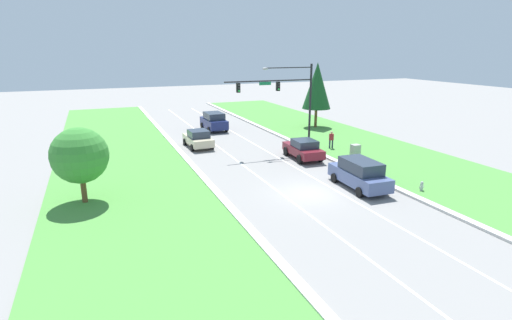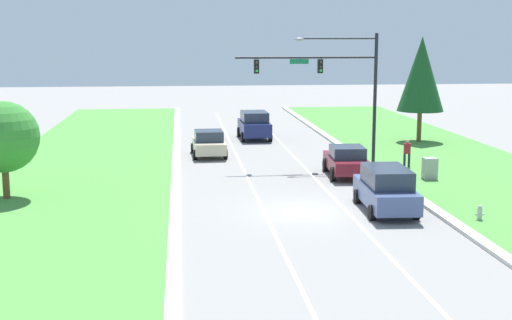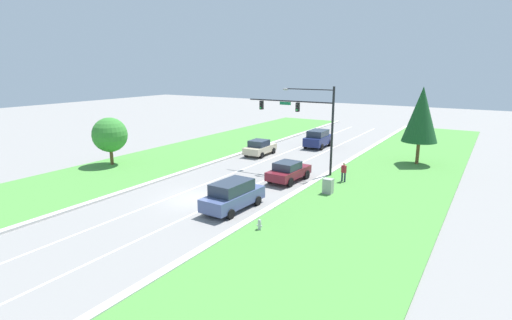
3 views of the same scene
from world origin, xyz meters
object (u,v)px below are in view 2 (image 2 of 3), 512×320
at_px(navy_suv, 254,125).
at_px(oak_near_left_tree, 3,137).
at_px(conifer_near_right_tree, 421,74).
at_px(fire_hydrant, 480,213).
at_px(pedestrian, 407,152).
at_px(slate_blue_suv, 386,189).
at_px(utility_cabinet, 430,169).
at_px(champagne_sedan, 209,143).
at_px(burgundy_sedan, 347,161).
at_px(traffic_signal_mast, 335,77).

bearing_deg(navy_suv, oak_near_left_tree, -127.44).
bearing_deg(conifer_near_right_tree, fire_hydrant, -102.49).
bearing_deg(conifer_near_right_tree, pedestrian, -112.54).
bearing_deg(slate_blue_suv, utility_cabinet, 58.75).
xyz_separation_m(champagne_sedan, fire_hydrant, (10.47, -17.49, -0.49)).
bearing_deg(conifer_near_right_tree, utility_cabinet, -106.50).
xyz_separation_m(burgundy_sedan, slate_blue_suv, (-0.12, -7.94, 0.13)).
bearing_deg(conifer_near_right_tree, champagne_sedan, -164.19).
xyz_separation_m(navy_suv, champagne_sedan, (-3.68, -7.26, -0.23)).
relative_size(pedestrian, conifer_near_right_tree, 0.22).
xyz_separation_m(pedestrian, oak_near_left_tree, (-21.18, -5.99, 2.04)).
height_order(utility_cabinet, fire_hydrant, utility_cabinet).
height_order(traffic_signal_mast, burgundy_sedan, traffic_signal_mast).
distance_m(burgundy_sedan, fire_hydrant, 10.61).
relative_size(pedestrian, oak_near_left_tree, 0.36).
bearing_deg(navy_suv, conifer_near_right_tree, -15.45).
height_order(traffic_signal_mast, navy_suv, traffic_signal_mast).
xyz_separation_m(burgundy_sedan, champagne_sedan, (-7.22, 7.41, -0.03)).
distance_m(slate_blue_suv, oak_near_left_tree, 17.59).
distance_m(traffic_signal_mast, oak_near_left_tree, 18.74).
bearing_deg(pedestrian, conifer_near_right_tree, -100.09).
bearing_deg(oak_near_left_tree, utility_cabinet, 6.32).
distance_m(conifer_near_right_tree, oak_near_left_tree, 29.76).
bearing_deg(burgundy_sedan, slate_blue_suv, -87.67).
relative_size(slate_blue_suv, utility_cabinet, 4.16).
bearing_deg(burgundy_sedan, conifer_near_right_tree, 58.65).
xyz_separation_m(champagne_sedan, oak_near_left_tree, (-9.91, -11.36, 2.15)).
bearing_deg(conifer_near_right_tree, slate_blue_suv, -112.62).
bearing_deg(champagne_sedan, slate_blue_suv, -67.21).
height_order(slate_blue_suv, pedestrian, slate_blue_suv).
distance_m(utility_cabinet, conifer_near_right_tree, 14.55).
relative_size(burgundy_sedan, navy_suv, 1.01).
height_order(traffic_signal_mast, utility_cabinet, traffic_signal_mast).
bearing_deg(slate_blue_suv, champagne_sedan, 117.39).
height_order(champagne_sedan, pedestrian, pedestrian).
xyz_separation_m(pedestrian, fire_hydrant, (-0.81, -12.12, -0.59)).
bearing_deg(fire_hydrant, slate_blue_suv, 147.47).
distance_m(burgundy_sedan, pedestrian, 4.53).
xyz_separation_m(burgundy_sedan, oak_near_left_tree, (-17.13, -3.95, 2.11)).
distance_m(champagne_sedan, conifer_near_right_tree, 16.41).
xyz_separation_m(slate_blue_suv, utility_cabinet, (4.25, 6.34, -0.39)).
height_order(slate_blue_suv, conifer_near_right_tree, conifer_near_right_tree).
height_order(burgundy_sedan, fire_hydrant, burgundy_sedan).
bearing_deg(champagne_sedan, conifer_near_right_tree, 13.77).
distance_m(slate_blue_suv, fire_hydrant, 4.04).
bearing_deg(navy_suv, fire_hydrant, -75.98).
relative_size(champagne_sedan, oak_near_left_tree, 0.94).
height_order(traffic_signal_mast, conifer_near_right_tree, traffic_signal_mast).
distance_m(utility_cabinet, fire_hydrant, 8.54).
relative_size(navy_suv, conifer_near_right_tree, 0.60).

